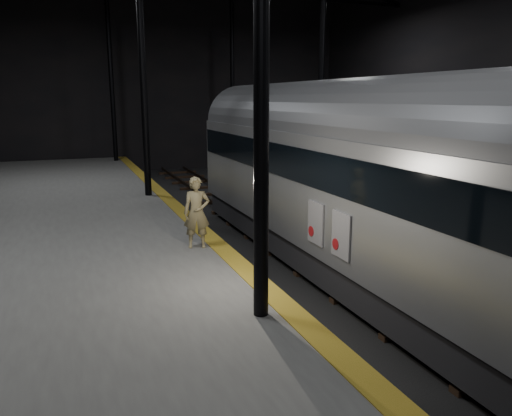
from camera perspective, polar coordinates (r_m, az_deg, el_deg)
ground at (r=14.33m, az=8.81°, el=-7.08°), size 44.00×44.00×0.00m
platform_left at (r=12.41m, az=-23.09°, el=-8.63°), size 9.00×43.80×1.00m
tactile_strip at (r=12.75m, az=-3.84°, el=-4.67°), size 0.50×43.80×0.01m
track at (r=14.30m, az=8.82°, el=-6.82°), size 2.40×43.00×0.24m
train at (r=12.21m, az=13.29°, el=3.21°), size 2.88×19.19×5.13m
woman at (r=12.74m, az=-6.79°, el=-0.52°), size 0.75×0.59×1.82m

